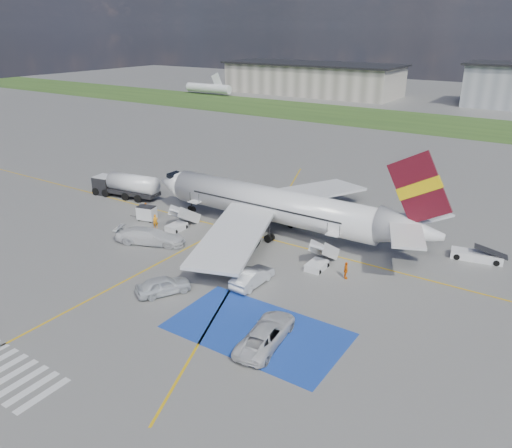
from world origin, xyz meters
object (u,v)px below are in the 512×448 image
object	(u,v)px
gpu_cart	(147,214)
belt_loader	(477,256)
fuel_tanker	(126,187)
van_white_a	(266,331)
car_silver_b	(252,277)
airliner	(282,206)
van_white_b	(150,234)
car_silver_a	(163,285)

from	to	relation	value
gpu_cart	belt_loader	distance (m)	38.03
fuel_tanker	gpu_cart	world-z (taller)	fuel_tanker
gpu_cart	van_white_a	bearing A→B (deg)	-39.83
belt_loader	van_white_a	distance (m)	26.34
gpu_cart	car_silver_b	world-z (taller)	gpu_cart
airliner	gpu_cart	size ratio (longest dim) A/B	14.90
van_white_a	gpu_cart	bearing A→B (deg)	-35.52
van_white_b	fuel_tanker	bearing A→B (deg)	34.81
car_silver_b	airliner	bearing A→B (deg)	-70.23
airliner	car_silver_b	xyz separation A→B (m)	(3.99, -11.96, -2.55)
car_silver_a	fuel_tanker	bearing A→B (deg)	-6.71
gpu_cart	van_white_a	distance (m)	29.40
belt_loader	car_silver_a	bearing A→B (deg)	-144.51
car_silver_a	van_white_a	world-z (taller)	van_white_a
car_silver_b	car_silver_a	bearing A→B (deg)	46.31
fuel_tanker	car_silver_a	bearing A→B (deg)	-44.99
airliner	van_white_b	world-z (taller)	airliner
car_silver_a	airliner	bearing A→B (deg)	-65.79
fuel_tanker	car_silver_b	size ratio (longest dim) A/B	2.02
car_silver_b	fuel_tanker	bearing A→B (deg)	-20.34
fuel_tanker	van_white_b	distance (m)	17.40
car_silver_b	van_white_a	bearing A→B (deg)	131.76
fuel_tanker	car_silver_a	distance (m)	28.98
fuel_tanker	car_silver_a	world-z (taller)	fuel_tanker
car_silver_b	van_white_b	size ratio (longest dim) A/B	0.86
airliner	car_silver_b	world-z (taller)	airliner
van_white_a	van_white_b	xyz separation A→B (m)	(-20.63, 8.63, 0.13)
van_white_a	fuel_tanker	bearing A→B (deg)	-35.99
fuel_tanker	car_silver_a	xyz separation A→B (m)	(23.25, -17.28, -0.60)
van_white_b	belt_loader	bearing A→B (deg)	-83.99
belt_loader	van_white_b	bearing A→B (deg)	-163.97
van_white_b	gpu_cart	bearing A→B (deg)	27.42
belt_loader	van_white_b	xyz separation A→B (m)	(-31.04, -15.56, 0.76)
belt_loader	van_white_b	distance (m)	34.73
airliner	fuel_tanker	bearing A→B (deg)	-179.00
fuel_tanker	van_white_b	xyz separation A→B (m)	(14.33, -9.87, -0.28)
airliner	belt_loader	bearing A→B (deg)	14.46
airliner	gpu_cart	bearing A→B (deg)	-161.53
car_silver_a	van_white_b	size ratio (longest dim) A/B	0.84
belt_loader	car_silver_b	xyz separation A→B (m)	(-16.35, -17.21, 0.44)
fuel_tanker	belt_loader	bearing A→B (deg)	-1.22
gpu_cart	belt_loader	world-z (taller)	gpu_cart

